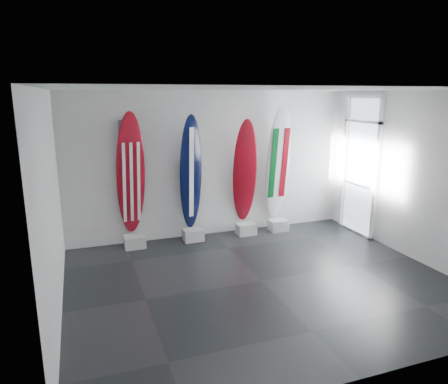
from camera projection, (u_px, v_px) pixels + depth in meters
name	position (u px, v px, depth m)	size (l,w,h in m)	color
floor	(261.00, 281.00, 6.65)	(6.00, 6.00, 0.00)	black
ceiling	(265.00, 89.00, 5.95)	(6.00, 6.00, 0.00)	white
wall_back	(212.00, 165.00, 8.59)	(6.00, 6.00, 0.00)	silver
wall_front	(372.00, 245.00, 4.01)	(6.00, 6.00, 0.00)	silver
wall_left	(51.00, 208.00, 5.32)	(5.00, 5.00, 0.00)	silver
wall_right	(418.00, 177.00, 7.28)	(5.00, 5.00, 0.00)	silver
display_block_usa	(135.00, 242.00, 8.06)	(0.40, 0.30, 0.24)	silver
surfboard_usa	(131.00, 175.00, 7.84)	(0.55, 0.08, 2.42)	maroon
display_block_navy	(193.00, 235.00, 8.44)	(0.40, 0.30, 0.24)	silver
surfboard_navy	(191.00, 173.00, 8.24)	(0.52, 0.08, 2.32)	black
display_block_swiss	(246.00, 229.00, 8.83)	(0.40, 0.30, 0.24)	silver
surfboard_swiss	(245.00, 172.00, 8.63)	(0.51, 0.08, 2.24)	maroon
display_block_italy	(278.00, 225.00, 9.08)	(0.40, 0.30, 0.24)	silver
surfboard_italy	(278.00, 163.00, 8.85)	(0.56, 0.08, 2.49)	white
wall_outlet	(94.00, 230.00, 8.04)	(0.09, 0.02, 0.13)	silver
glass_door	(360.00, 167.00, 8.71)	(0.12, 1.16, 2.85)	white
balcony	(406.00, 204.00, 9.36)	(2.80, 2.20, 1.20)	slate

